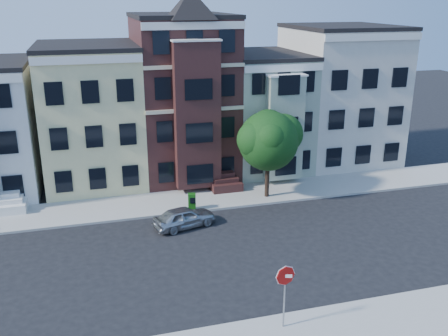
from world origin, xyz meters
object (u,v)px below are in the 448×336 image
object	(u,v)px
newspaper_box	(192,202)
parked_car	(184,217)
stop_sign	(285,293)
street_tree	(268,145)

from	to	relation	value
newspaper_box	parked_car	bearing A→B (deg)	-102.03
stop_sign	newspaper_box	bearing A→B (deg)	110.21
parked_car	stop_sign	xyz separation A→B (m)	(2.05, -10.99, 1.14)
parked_car	newspaper_box	size ratio (longest dim) A/B	3.47
parked_car	newspaper_box	bearing A→B (deg)	-38.01
street_tree	stop_sign	xyz separation A→B (m)	(-4.44, -14.01, -2.12)
parked_car	stop_sign	distance (m)	11.24
street_tree	newspaper_box	size ratio (longest dim) A/B	6.81
street_tree	stop_sign	size ratio (longest dim) A/B	2.29
street_tree	parked_car	bearing A→B (deg)	-155.06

